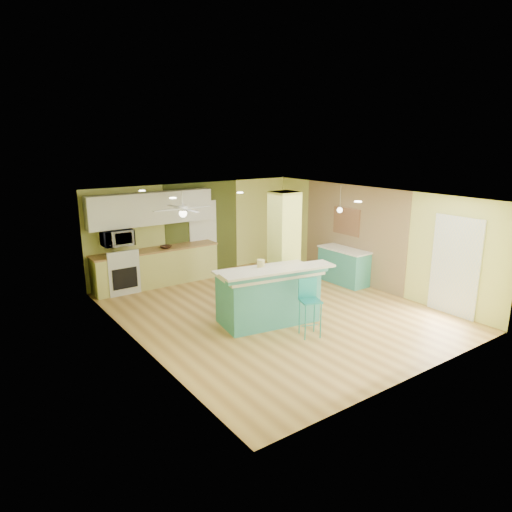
# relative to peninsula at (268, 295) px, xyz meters

# --- Properties ---
(floor) EXTENTS (6.00, 7.00, 0.01)m
(floor) POSITION_rel_peninsula_xyz_m (0.45, 0.38, -0.57)
(floor) COLOR #9F7037
(floor) RESTS_ON ground
(ceiling) EXTENTS (6.00, 7.00, 0.01)m
(ceiling) POSITION_rel_peninsula_xyz_m (0.45, 0.38, 1.94)
(ceiling) COLOR white
(ceiling) RESTS_ON wall_back
(wall_back) EXTENTS (6.00, 0.01, 2.50)m
(wall_back) POSITION_rel_peninsula_xyz_m (0.45, 3.89, 0.68)
(wall_back) COLOR #D6DB75
(wall_back) RESTS_ON floor
(wall_front) EXTENTS (6.00, 0.01, 2.50)m
(wall_front) POSITION_rel_peninsula_xyz_m (0.45, -3.12, 0.68)
(wall_front) COLOR #D6DB75
(wall_front) RESTS_ON floor
(wall_left) EXTENTS (0.01, 7.00, 2.50)m
(wall_left) POSITION_rel_peninsula_xyz_m (-2.56, 0.38, 0.68)
(wall_left) COLOR #D6DB75
(wall_left) RESTS_ON floor
(wall_right) EXTENTS (0.01, 7.00, 2.50)m
(wall_right) POSITION_rel_peninsula_xyz_m (3.45, 0.38, 0.68)
(wall_right) COLOR #D6DB75
(wall_right) RESTS_ON floor
(wood_panel) EXTENTS (0.02, 3.40, 2.50)m
(wood_panel) POSITION_rel_peninsula_xyz_m (3.44, 0.98, 0.68)
(wood_panel) COLOR #806549
(wood_panel) RESTS_ON floor
(olive_accent) EXTENTS (2.20, 0.02, 2.50)m
(olive_accent) POSITION_rel_peninsula_xyz_m (0.65, 3.87, 0.68)
(olive_accent) COLOR #454E1F
(olive_accent) RESTS_ON floor
(interior_door) EXTENTS (0.82, 0.05, 2.00)m
(interior_door) POSITION_rel_peninsula_xyz_m (0.65, 3.84, 0.43)
(interior_door) COLOR white
(interior_door) RESTS_ON floor
(french_door) EXTENTS (0.04, 1.08, 2.10)m
(french_door) POSITION_rel_peninsula_xyz_m (3.42, -1.92, 0.48)
(french_door) COLOR white
(french_door) RESTS_ON floor
(column) EXTENTS (0.55, 0.55, 2.50)m
(column) POSITION_rel_peninsula_xyz_m (1.10, 0.88, 0.68)
(column) COLOR #D9E068
(column) RESTS_ON floor
(kitchen_run) EXTENTS (3.25, 0.63, 0.94)m
(kitchen_run) POSITION_rel_peninsula_xyz_m (-0.85, 3.58, -0.10)
(kitchen_run) COLOR #C6C567
(kitchen_run) RESTS_ON floor
(stove) EXTENTS (0.76, 0.66, 1.08)m
(stove) POSITION_rel_peninsula_xyz_m (-1.80, 3.58, -0.11)
(stove) COLOR silver
(stove) RESTS_ON floor
(upper_cabinets) EXTENTS (3.20, 0.34, 0.80)m
(upper_cabinets) POSITION_rel_peninsula_xyz_m (-0.85, 3.70, 1.38)
(upper_cabinets) COLOR white
(upper_cabinets) RESTS_ON wall_back
(microwave) EXTENTS (0.70, 0.48, 0.39)m
(microwave) POSITION_rel_peninsula_xyz_m (-1.80, 3.58, 0.78)
(microwave) COLOR silver
(microwave) RESTS_ON wall_back
(ceiling_fan) EXTENTS (1.41, 1.41, 0.61)m
(ceiling_fan) POSITION_rel_peninsula_xyz_m (-0.65, 2.38, 1.51)
(ceiling_fan) COLOR white
(ceiling_fan) RESTS_ON ceiling
(pendant_lamp) EXTENTS (0.14, 0.14, 0.69)m
(pendant_lamp) POSITION_rel_peninsula_xyz_m (3.10, 1.13, 1.32)
(pendant_lamp) COLOR silver
(pendant_lamp) RESTS_ON ceiling
(wall_decor) EXTENTS (0.03, 0.90, 0.70)m
(wall_decor) POSITION_rel_peninsula_xyz_m (3.41, 1.18, 0.98)
(wall_decor) COLOR brown
(wall_decor) RESTS_ON wood_panel
(peninsula) EXTENTS (2.35, 1.55, 1.23)m
(peninsula) POSITION_rel_peninsula_xyz_m (0.00, 0.00, 0.00)
(peninsula) COLOR teal
(peninsula) RESTS_ON floor
(bar_stool) EXTENTS (0.46, 0.46, 1.10)m
(bar_stool) POSITION_rel_peninsula_xyz_m (0.24, -0.95, 0.17)
(bar_stool) COLOR teal
(bar_stool) RESTS_ON floor
(side_counter) EXTENTS (0.59, 1.40, 0.90)m
(side_counter) POSITION_rel_peninsula_xyz_m (3.15, 0.96, -0.12)
(side_counter) COLOR teal
(side_counter) RESTS_ON floor
(fruit_bowl) EXTENTS (0.32, 0.32, 0.07)m
(fruit_bowl) POSITION_rel_peninsula_xyz_m (-0.61, 3.51, 0.41)
(fruit_bowl) COLOR #372016
(fruit_bowl) RESTS_ON kitchen_run
(canister) EXTENTS (0.16, 0.16, 0.17)m
(canister) POSITION_rel_peninsula_xyz_m (0.02, 0.29, 0.59)
(canister) COLOR gold
(canister) RESTS_ON peninsula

